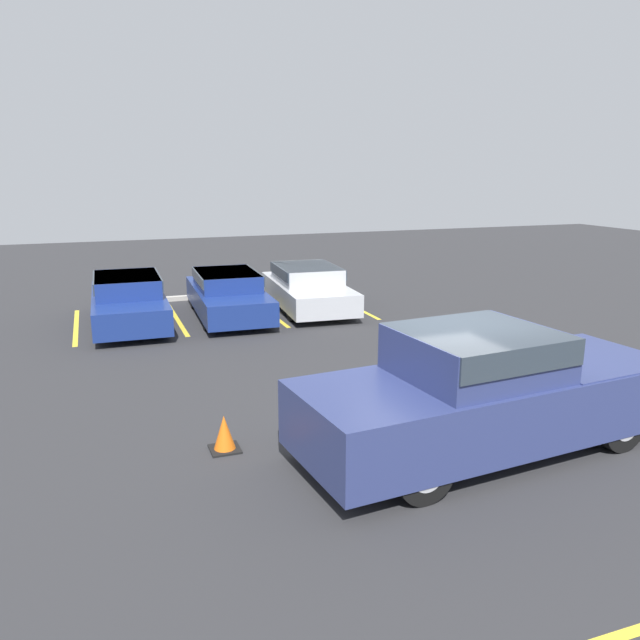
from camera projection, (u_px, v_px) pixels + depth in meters
name	position (u px, v px, depth m)	size (l,w,h in m)	color
ground_plane	(441.00, 430.00, 9.89)	(60.00, 60.00, 0.00)	#2D2D30
stall_stripe_a	(76.00, 327.00, 16.38)	(0.12, 4.10, 0.01)	yellow
stall_stripe_b	(177.00, 319.00, 17.25)	(0.12, 4.10, 0.01)	yellow
stall_stripe_c	(268.00, 311.00, 18.12)	(0.12, 4.10, 0.01)	yellow
stall_stripe_d	(351.00, 305.00, 19.00)	(0.12, 4.10, 0.01)	yellow
pickup_truck	(490.00, 390.00, 9.03)	(5.95, 2.58, 1.84)	navy
parked_sedan_a	(128.00, 299.00, 16.47)	(1.90, 4.73, 1.31)	navy
parked_sedan_b	(228.00, 293.00, 17.40)	(1.97, 4.73, 1.26)	navy
parked_sedan_c	(307.00, 286.00, 18.32)	(2.15, 4.67, 1.28)	#B7BABF
traffic_cone	(224.00, 434.00, 9.12)	(0.44, 0.44, 0.54)	black
wheel_stop_curb	(156.00, 300.00, 19.40)	(1.96, 0.20, 0.14)	#B7B2A8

